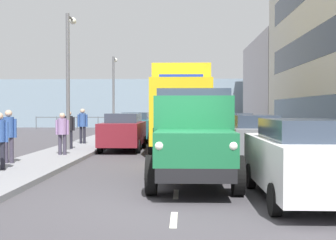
{
  "coord_description": "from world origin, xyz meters",
  "views": [
    {
      "loc": [
        -0.17,
        8.95,
        1.94
      ],
      "look_at": [
        0.42,
        -7.72,
        1.51
      ],
      "focal_mm": 46.82,
      "sensor_mm": 36.0,
      "label": 1
    }
  ],
  "objects_px": {
    "truck_vintage_green": "(193,139)",
    "car_teal_oppositeside_1": "(136,126)",
    "lamp_post_promenade": "(69,68)",
    "lamp_post_far": "(114,87)",
    "car_white_kerbside_near": "(300,158)",
    "pedestrian_near_railing": "(69,127)",
    "lorry_cargo_yellow": "(181,106)",
    "car_navy_kerbside_2": "(234,130)",
    "pedestrian_by_lamp": "(62,130)",
    "pedestrian_in_dark_coat": "(83,123)",
    "car_grey_kerbside_1": "(253,138)",
    "car_maroon_oppositeside_0": "(124,131)",
    "pedestrian_couple_a": "(9,132)"
  },
  "relations": [
    {
      "from": "car_teal_oppositeside_1",
      "to": "lamp_post_far",
      "type": "xyz_separation_m",
      "value": [
        2.22,
        -5.71,
        2.61
      ]
    },
    {
      "from": "pedestrian_near_railing",
      "to": "lamp_post_far",
      "type": "bearing_deg",
      "value": -90.45
    },
    {
      "from": "pedestrian_in_dark_coat",
      "to": "car_maroon_oppositeside_0",
      "type": "bearing_deg",
      "value": 139.61
    },
    {
      "from": "car_navy_kerbside_2",
      "to": "car_maroon_oppositeside_0",
      "type": "distance_m",
      "value": 5.33
    },
    {
      "from": "car_maroon_oppositeside_0",
      "to": "car_navy_kerbside_2",
      "type": "bearing_deg",
      "value": -169.39
    },
    {
      "from": "pedestrian_near_railing",
      "to": "lamp_post_far",
      "type": "relative_size",
      "value": 0.31
    },
    {
      "from": "car_grey_kerbside_1",
      "to": "pedestrian_near_railing",
      "type": "distance_m",
      "value": 8.45
    },
    {
      "from": "pedestrian_in_dark_coat",
      "to": "lamp_post_far",
      "type": "relative_size",
      "value": 0.32
    },
    {
      "from": "car_maroon_oppositeside_0",
      "to": "pedestrian_couple_a",
      "type": "height_order",
      "value": "pedestrian_couple_a"
    },
    {
      "from": "truck_vintage_green",
      "to": "car_teal_oppositeside_1",
      "type": "distance_m",
      "value": 14.95
    },
    {
      "from": "pedestrian_by_lamp",
      "to": "pedestrian_in_dark_coat",
      "type": "distance_m",
      "value": 5.53
    },
    {
      "from": "lamp_post_promenade",
      "to": "lamp_post_far",
      "type": "height_order",
      "value": "lamp_post_promenade"
    },
    {
      "from": "truck_vintage_green",
      "to": "pedestrian_by_lamp",
      "type": "distance_m",
      "value": 7.57
    },
    {
      "from": "lorry_cargo_yellow",
      "to": "lamp_post_promenade",
      "type": "relative_size",
      "value": 1.38
    },
    {
      "from": "car_teal_oppositeside_1",
      "to": "pedestrian_in_dark_coat",
      "type": "relative_size",
      "value": 2.51
    },
    {
      "from": "pedestrian_couple_a",
      "to": "pedestrian_near_railing",
      "type": "height_order",
      "value": "pedestrian_couple_a"
    },
    {
      "from": "truck_vintage_green",
      "to": "pedestrian_by_lamp",
      "type": "xyz_separation_m",
      "value": [
        4.95,
        -5.74,
        -0.07
      ]
    },
    {
      "from": "truck_vintage_green",
      "to": "lamp_post_promenade",
      "type": "xyz_separation_m",
      "value": [
        5.29,
        -8.08,
        2.55
      ]
    },
    {
      "from": "car_grey_kerbside_1",
      "to": "pedestrian_couple_a",
      "type": "relative_size",
      "value": 2.49
    },
    {
      "from": "car_navy_kerbside_2",
      "to": "car_teal_oppositeside_1",
      "type": "bearing_deg",
      "value": -40.34
    },
    {
      "from": "car_white_kerbside_near",
      "to": "lamp_post_far",
      "type": "relative_size",
      "value": 0.81
    },
    {
      "from": "lorry_cargo_yellow",
      "to": "lamp_post_far",
      "type": "distance_m",
      "value": 12.24
    },
    {
      "from": "car_maroon_oppositeside_0",
      "to": "lamp_post_promenade",
      "type": "height_order",
      "value": "lamp_post_promenade"
    },
    {
      "from": "car_navy_kerbside_2",
      "to": "lamp_post_far",
      "type": "distance_m",
      "value": 12.87
    },
    {
      "from": "lorry_cargo_yellow",
      "to": "car_navy_kerbside_2",
      "type": "distance_m",
      "value": 2.96
    },
    {
      "from": "pedestrian_in_dark_coat",
      "to": "lamp_post_promenade",
      "type": "height_order",
      "value": "lamp_post_promenade"
    },
    {
      "from": "lorry_cargo_yellow",
      "to": "pedestrian_near_railing",
      "type": "height_order",
      "value": "lorry_cargo_yellow"
    },
    {
      "from": "car_white_kerbside_near",
      "to": "pedestrian_near_railing",
      "type": "bearing_deg",
      "value": -53.1
    },
    {
      "from": "lorry_cargo_yellow",
      "to": "pedestrian_couple_a",
      "type": "distance_m",
      "value": 8.4
    },
    {
      "from": "pedestrian_by_lamp",
      "to": "car_navy_kerbside_2",
      "type": "bearing_deg",
      "value": -148.08
    },
    {
      "from": "car_teal_oppositeside_1",
      "to": "lamp_post_promenade",
      "type": "xyz_separation_m",
      "value": [
        2.26,
        6.55,
        2.83
      ]
    },
    {
      "from": "car_white_kerbside_near",
      "to": "pedestrian_near_railing",
      "type": "xyz_separation_m",
      "value": [
        7.55,
        -10.06,
        0.25
      ]
    },
    {
      "from": "lamp_post_promenade",
      "to": "lamp_post_far",
      "type": "xyz_separation_m",
      "value": [
        -0.04,
        -12.26,
        -0.22
      ]
    },
    {
      "from": "car_navy_kerbside_2",
      "to": "pedestrian_couple_a",
      "type": "xyz_separation_m",
      "value": [
        8.17,
        7.12,
        0.29
      ]
    },
    {
      "from": "car_white_kerbside_near",
      "to": "car_navy_kerbside_2",
      "type": "distance_m",
      "value": 11.99
    },
    {
      "from": "car_teal_oppositeside_1",
      "to": "lamp_post_promenade",
      "type": "distance_m",
      "value": 7.49
    },
    {
      "from": "lorry_cargo_yellow",
      "to": "pedestrian_in_dark_coat",
      "type": "relative_size",
      "value": 4.58
    },
    {
      "from": "car_grey_kerbside_1",
      "to": "pedestrian_by_lamp",
      "type": "xyz_separation_m",
      "value": [
        7.15,
        -1.26,
        0.21
      ]
    },
    {
      "from": "car_navy_kerbside_2",
      "to": "lorry_cargo_yellow",
      "type": "bearing_deg",
      "value": 20.62
    },
    {
      "from": "pedestrian_near_railing",
      "to": "pedestrian_in_dark_coat",
      "type": "xyz_separation_m",
      "value": [
        0.08,
        -2.98,
        0.07
      ]
    },
    {
      "from": "lorry_cargo_yellow",
      "to": "pedestrian_couple_a",
      "type": "xyz_separation_m",
      "value": [
        5.63,
        6.16,
        -0.89
      ]
    },
    {
      "from": "lorry_cargo_yellow",
      "to": "lamp_post_far",
      "type": "height_order",
      "value": "lamp_post_far"
    },
    {
      "from": "lorry_cargo_yellow",
      "to": "pedestrian_couple_a",
      "type": "bearing_deg",
      "value": 47.57
    },
    {
      "from": "car_grey_kerbside_1",
      "to": "car_maroon_oppositeside_0",
      "type": "height_order",
      "value": "same"
    },
    {
      "from": "car_grey_kerbside_1",
      "to": "lamp_post_promenade",
      "type": "relative_size",
      "value": 0.73
    },
    {
      "from": "truck_vintage_green",
      "to": "lamp_post_promenade",
      "type": "height_order",
      "value": "lamp_post_promenade"
    },
    {
      "from": "car_navy_kerbside_2",
      "to": "car_teal_oppositeside_1",
      "type": "distance_m",
      "value": 6.87
    },
    {
      "from": "car_teal_oppositeside_1",
      "to": "car_grey_kerbside_1",
      "type": "bearing_deg",
      "value": 117.28
    },
    {
      "from": "car_navy_kerbside_2",
      "to": "pedestrian_couple_a",
      "type": "bearing_deg",
      "value": 41.05
    },
    {
      "from": "pedestrian_by_lamp",
      "to": "car_teal_oppositeside_1",
      "type": "bearing_deg",
      "value": -102.11
    }
  ]
}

